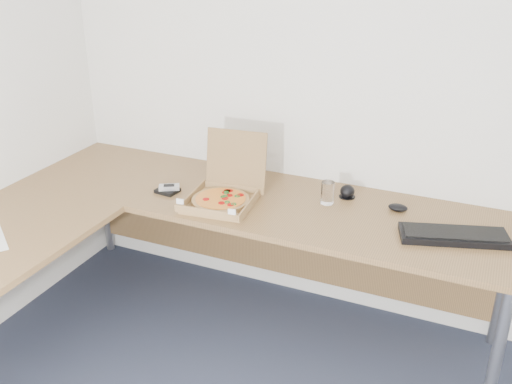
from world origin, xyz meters
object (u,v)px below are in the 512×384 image
at_px(desk, 155,227).
at_px(drinking_glass, 327,193).
at_px(pizza_box, 222,196).
at_px(keyboard, 454,236).
at_px(wallet, 167,191).

height_order(desk, drinking_glass, drinking_glass).
bearing_deg(pizza_box, drinking_glass, 17.53).
distance_m(desk, pizza_box, 0.37).
xyz_separation_m(pizza_box, keyboard, (1.08, 0.08, -0.02)).
bearing_deg(wallet, pizza_box, 6.13).
relative_size(pizza_box, drinking_glass, 3.24).
bearing_deg(pizza_box, wallet, 173.53).
relative_size(drinking_glass, wallet, 1.05).
xyz_separation_m(desk, wallet, (-0.12, 0.30, 0.04)).
height_order(pizza_box, drinking_glass, pizza_box).
distance_m(pizza_box, keyboard, 1.08).
distance_m(drinking_glass, wallet, 0.81).
xyz_separation_m(pizza_box, wallet, (-0.31, 0.00, -0.03)).
distance_m(pizza_box, wallet, 0.32).
relative_size(desk, drinking_glass, 22.24).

